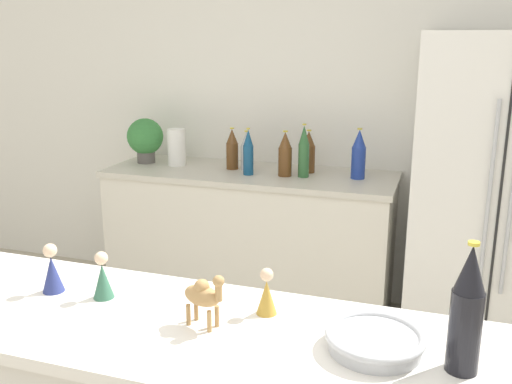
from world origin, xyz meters
The scene contains 18 objects.
wall_back centered at (0.00, 2.73, 1.27)m, with size 8.00×0.06×2.55m.
back_counter centered at (-0.42, 2.40, 0.45)m, with size 1.80×0.63×0.89m.
refrigerator centered at (0.99, 2.34, 0.86)m, with size 0.83×0.72×1.73m.
potted_plant centered at (-1.15, 2.43, 1.06)m, with size 0.24×0.24×0.29m.
paper_towel_roll centered at (-0.92, 2.42, 1.01)m, with size 0.12×0.12×0.24m.
back_bottle_0 centered at (-0.54, 2.43, 1.02)m, with size 0.08×0.08×0.26m.
back_bottle_1 centered at (-0.40, 2.32, 1.03)m, with size 0.06×0.06×0.28m.
back_bottle_2 centered at (-0.07, 2.37, 1.04)m, with size 0.06×0.06×0.32m.
back_bottle_3 centered at (-0.18, 2.36, 1.02)m, with size 0.08×0.08×0.27m.
back_bottle_4 centered at (0.25, 2.43, 1.03)m, with size 0.08×0.08×0.30m.
back_bottle_5 centered at (-0.45, 2.43, 1.01)m, with size 0.07×0.07×0.25m.
back_bottle_6 centered at (-0.07, 2.49, 1.02)m, with size 0.08×0.08×0.26m.
wine_bottle centered at (0.80, 0.40, 1.10)m, with size 0.07×0.07×0.32m.
fruit_bowl centered at (0.59, 0.42, 0.98)m, with size 0.25×0.25×0.05m.
camel_figurine centered at (0.15, 0.40, 1.04)m, with size 0.13×0.08×0.16m.
wise_man_figurine_blue centered at (-0.37, 0.46, 1.01)m, with size 0.07×0.07×0.15m.
wise_man_figurine_crimson centered at (-0.20, 0.47, 1.01)m, with size 0.06×0.06×0.14m.
wise_man_figurine_purple centered at (0.28, 0.52, 1.01)m, with size 0.06×0.06×0.13m.
Camera 1 is at (0.72, -0.86, 1.69)m, focal length 40.00 mm.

